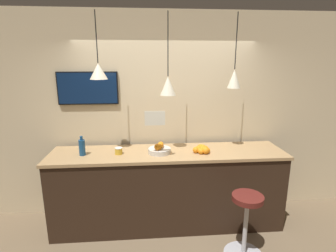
{
  "coord_description": "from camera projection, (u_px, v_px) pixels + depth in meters",
  "views": [
    {
      "loc": [
        -0.28,
        -2.62,
        2.23
      ],
      "look_at": [
        0.0,
        0.64,
        1.41
      ],
      "focal_mm": 28.0,
      "sensor_mm": 36.0,
      "label": 1
    }
  ],
  "objects": [
    {
      "name": "back_wall",
      "position": [
        165.0,
        116.0,
        3.81
      ],
      "size": [
        8.0,
        0.06,
        2.9
      ],
      "color": "beige",
      "rests_on": "ground_plane"
    },
    {
      "name": "juice_bottle",
      "position": [
        82.0,
        147.0,
        3.31
      ],
      "size": [
        0.08,
        0.08,
        0.25
      ],
      "color": "navy",
      "rests_on": "service_counter"
    },
    {
      "name": "service_counter",
      "position": [
        168.0,
        188.0,
        3.59
      ],
      "size": [
        3.09,
        0.7,
        1.06
      ],
      "color": "black",
      "rests_on": "ground_plane"
    },
    {
      "name": "orange_pile",
      "position": [
        202.0,
        149.0,
        3.43
      ],
      "size": [
        0.22,
        0.24,
        0.09
      ],
      "color": "orange",
      "rests_on": "service_counter"
    },
    {
      "name": "hanging_menu_board",
      "position": [
        155.0,
        118.0,
        3.06
      ],
      "size": [
        0.24,
        0.01,
        0.17
      ],
      "color": "white"
    },
    {
      "name": "mounted_tv",
      "position": [
        88.0,
        88.0,
        3.57
      ],
      "size": [
        0.82,
        0.04,
        0.45
      ],
      "color": "black"
    },
    {
      "name": "fruit_bowl",
      "position": [
        159.0,
        149.0,
        3.4
      ],
      "size": [
        0.29,
        0.29,
        0.15
      ],
      "color": "beige",
      "rests_on": "service_counter"
    },
    {
      "name": "spread_jar",
      "position": [
        119.0,
        151.0,
        3.36
      ],
      "size": [
        0.1,
        0.1,
        0.09
      ],
      "color": "gold",
      "rests_on": "service_counter"
    },
    {
      "name": "pendant_lamp_middle",
      "position": [
        168.0,
        85.0,
        3.25
      ],
      "size": [
        0.2,
        0.2,
        0.99
      ],
      "color": "black"
    },
    {
      "name": "bar_stool",
      "position": [
        246.0,
        219.0,
        2.97
      ],
      "size": [
        0.46,
        0.46,
        0.78
      ],
      "color": "#B7B7BC",
      "rests_on": "ground_plane"
    },
    {
      "name": "pendant_lamp_right",
      "position": [
        234.0,
        78.0,
        3.3
      ],
      "size": [
        0.17,
        0.17,
        0.91
      ],
      "color": "black"
    },
    {
      "name": "pendant_lamp_left",
      "position": [
        98.0,
        71.0,
        3.14
      ],
      "size": [
        0.21,
        0.21,
        0.79
      ],
      "color": "black"
    }
  ]
}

